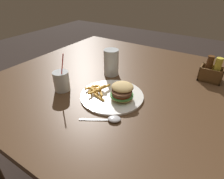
# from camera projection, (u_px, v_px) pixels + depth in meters

# --- Properties ---
(ground_plane) EXTENTS (8.00, 8.00, 0.00)m
(ground_plane) POSITION_uv_depth(u_px,v_px,m) (125.00, 169.00, 1.41)
(ground_plane) COLOR #2D231E
(dining_table) EXTENTS (1.50, 1.29, 0.74)m
(dining_table) POSITION_uv_depth(u_px,v_px,m) (130.00, 96.00, 1.07)
(dining_table) COLOR #4C331E
(dining_table) RESTS_ON ground_plane
(meal_plate_near) EXTENTS (0.31, 0.31, 0.09)m
(meal_plate_near) POSITION_uv_depth(u_px,v_px,m) (115.00, 94.00, 0.90)
(meal_plate_near) COLOR white
(meal_plate_near) RESTS_ON dining_table
(beer_glass) EXTENTS (0.09, 0.09, 0.15)m
(beer_glass) POSITION_uv_depth(u_px,v_px,m) (111.00, 63.00, 1.08)
(beer_glass) COLOR silver
(beer_glass) RESTS_ON dining_table
(juice_glass) EXTENTS (0.08, 0.08, 0.20)m
(juice_glass) POSITION_uv_depth(u_px,v_px,m) (62.00, 82.00, 0.95)
(juice_glass) COLOR silver
(juice_glass) RESTS_ON dining_table
(spoon) EXTENTS (0.16, 0.11, 0.02)m
(spoon) POSITION_uv_depth(u_px,v_px,m) (112.00, 119.00, 0.76)
(spoon) COLOR silver
(spoon) RESTS_ON dining_table
(condiment_caddy) EXTENTS (0.12, 0.09, 0.14)m
(condiment_caddy) POSITION_uv_depth(u_px,v_px,m) (211.00, 72.00, 1.03)
(condiment_caddy) COLOR brown
(condiment_caddy) RESTS_ON dining_table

